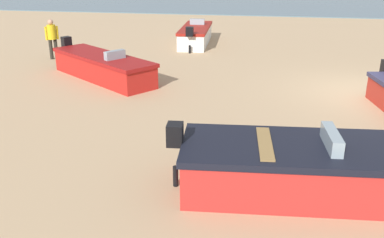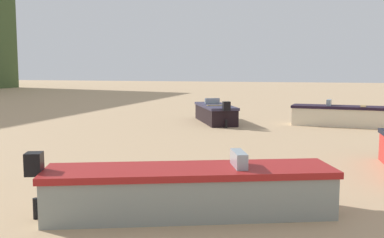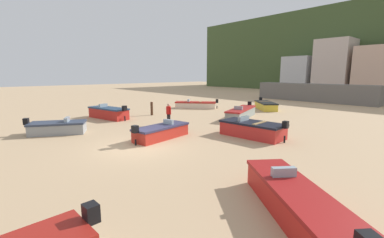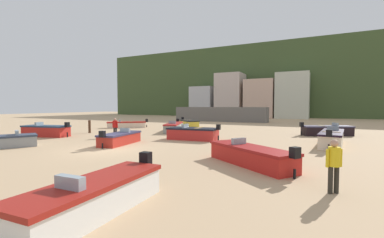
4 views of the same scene
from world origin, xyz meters
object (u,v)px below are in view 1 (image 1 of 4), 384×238
(boat_red_1, at_px, (103,67))
(boat_red_4, at_px, (289,168))
(beach_walker_foreground, at_px, (52,36))
(boat_white_8, at_px, (196,35))

(boat_red_1, height_order, boat_red_4, boat_red_4)
(boat_red_1, height_order, beach_walker_foreground, beach_walker_foreground)
(boat_red_1, relative_size, boat_white_8, 1.02)
(boat_red_1, distance_m, boat_red_4, 9.04)
(boat_red_1, height_order, boat_white_8, boat_red_1)
(boat_red_1, xyz_separation_m, boat_red_4, (-6.10, 6.68, 0.05))
(boat_white_8, height_order, beach_walker_foreground, beach_walker_foreground)
(boat_red_1, distance_m, beach_walker_foreground, 4.10)
(boat_red_4, xyz_separation_m, boat_white_8, (3.99, -13.49, -0.04))
(boat_white_8, bearing_deg, beach_walker_foreground, -143.97)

